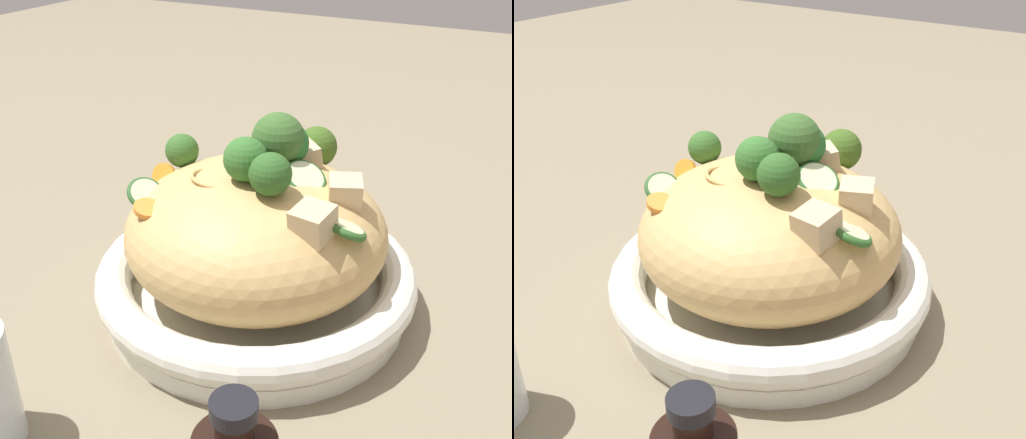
# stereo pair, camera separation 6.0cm
# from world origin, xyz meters

# --- Properties ---
(ground_plane) EXTENTS (3.00, 3.00, 0.00)m
(ground_plane) POSITION_xyz_m (0.00, 0.00, 0.00)
(ground_plane) COLOR #7D725A
(serving_bowl) EXTENTS (0.32, 0.32, 0.05)m
(serving_bowl) POSITION_xyz_m (0.00, 0.00, 0.03)
(serving_bowl) COLOR white
(serving_bowl) RESTS_ON ground_plane
(noodle_heap) EXTENTS (0.26, 0.26, 0.14)m
(noodle_heap) POSITION_xyz_m (-0.00, 0.00, 0.08)
(noodle_heap) COLOR tan
(noodle_heap) RESTS_ON serving_bowl
(broccoli_florets) EXTENTS (0.18, 0.20, 0.10)m
(broccoli_florets) POSITION_xyz_m (0.00, 0.03, 0.16)
(broccoli_florets) COLOR #9DB871
(broccoli_florets) RESTS_ON serving_bowl
(carrot_coins) EXTENTS (0.13, 0.12, 0.05)m
(carrot_coins) POSITION_xyz_m (-0.06, -0.02, 0.13)
(carrot_coins) COLOR orange
(carrot_coins) RESTS_ON serving_bowl
(zucchini_slices) EXTENTS (0.25, 0.11, 0.05)m
(zucchini_slices) POSITION_xyz_m (0.03, -0.02, 0.13)
(zucchini_slices) COLOR beige
(zucchini_slices) RESTS_ON serving_bowl
(chicken_chunks) EXTENTS (0.10, 0.14, 0.04)m
(chicken_chunks) POSITION_xyz_m (0.06, 0.00, 0.14)
(chicken_chunks) COLOR #CAB188
(chicken_chunks) RESTS_ON serving_bowl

